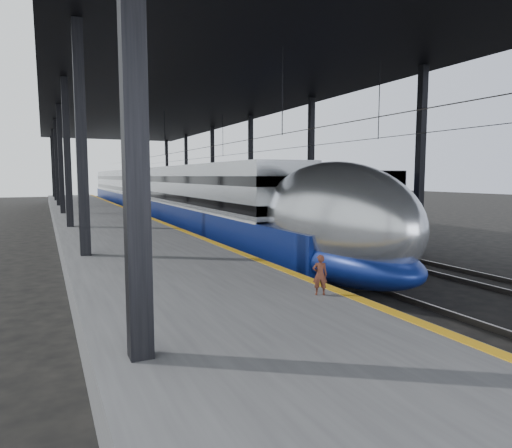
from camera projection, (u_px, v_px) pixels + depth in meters
ground at (301, 299)px, 14.05m from camera, size 160.00×160.00×0.00m
platform at (104, 225)px, 30.56m from camera, size 6.00×80.00×1.00m
yellow_strip at (145, 216)px, 31.68m from camera, size 0.30×80.00×0.01m
rails at (216, 226)px, 33.96m from camera, size 6.52×80.00×0.16m
canopy at (180, 99)px, 31.92m from camera, size 18.00×75.00×9.47m
tgv_train at (156, 195)px, 40.62m from camera, size 3.08×65.20×4.42m
second_train at (198, 193)px, 45.60m from camera, size 2.93×56.05×4.03m
child at (320, 275)px, 10.61m from camera, size 0.41×0.35×0.95m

